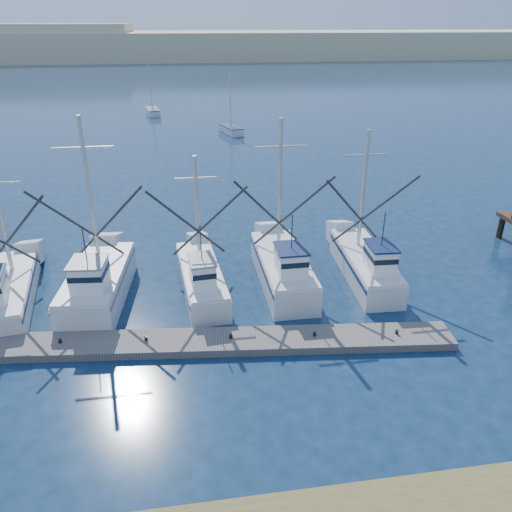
# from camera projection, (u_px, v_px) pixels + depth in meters

# --- Properties ---
(ground) EXTENTS (500.00, 500.00, 0.00)m
(ground) POSITION_uv_depth(u_px,v_px,m) (290.00, 411.00, 19.83)
(ground) COLOR #0B2033
(ground) RESTS_ON ground
(floating_dock) EXTENTS (29.34, 5.01, 0.39)m
(floating_dock) POSITION_uv_depth(u_px,v_px,m) (147.00, 344.00, 23.63)
(floating_dock) COLOR #5F5A55
(floating_dock) RESTS_ON ground
(dune_ridge) EXTENTS (360.00, 60.00, 10.00)m
(dune_ridge) POSITION_uv_depth(u_px,v_px,m) (182.00, 45.00, 205.33)
(dune_ridge) COLOR tan
(dune_ridge) RESTS_ON ground
(trawler_fleet) EXTENTS (28.36, 8.37, 9.80)m
(trawler_fleet) POSITION_uv_depth(u_px,v_px,m) (146.00, 281.00, 27.73)
(trawler_fleet) COLOR silver
(trawler_fleet) RESTS_ON ground
(sailboat_near) EXTENTS (3.02, 5.40, 8.10)m
(sailboat_near) POSITION_uv_depth(u_px,v_px,m) (231.00, 130.00, 68.49)
(sailboat_near) COLOR silver
(sailboat_near) RESTS_ON ground
(sailboat_far) EXTENTS (2.65, 5.64, 8.10)m
(sailboat_far) POSITION_uv_depth(u_px,v_px,m) (153.00, 112.00, 82.08)
(sailboat_far) COLOR silver
(sailboat_far) RESTS_ON ground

